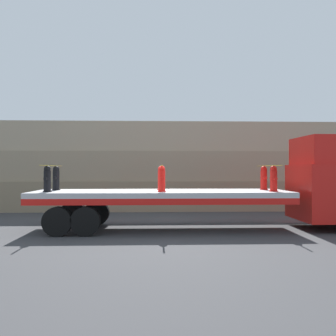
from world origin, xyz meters
TOP-DOWN VIEW (x-y plane):
  - ground_plane at (0.00, 0.00)m, footprint 120.00×120.00m
  - rock_cliff at (0.00, 6.89)m, footprint 60.00×3.30m
  - truck_cab at (5.92, 0.00)m, footprint 2.31×2.58m
  - flatbed_trailer at (-0.56, 0.00)m, footprint 8.62×2.60m
  - fire_hydrant_black_near_0 at (-3.71, -0.55)m, footprint 0.29×0.52m
  - fire_hydrant_black_far_0 at (-3.71, 0.55)m, footprint 0.29×0.52m
  - fire_hydrant_red_near_1 at (0.00, -0.55)m, footprint 0.29×0.52m
  - fire_hydrant_red_far_1 at (0.00, 0.55)m, footprint 0.29×0.52m
  - fire_hydrant_red_near_2 at (3.71, -0.55)m, footprint 0.29×0.52m
  - fire_hydrant_red_far_2 at (3.71, 0.55)m, footprint 0.29×0.52m
  - cargo_strap_rear at (-3.71, 0.00)m, footprint 0.05×2.70m
  - cargo_strap_middle at (0.00, 0.00)m, footprint 0.05×2.70m
  - cargo_strap_front at (3.71, 0.00)m, footprint 0.05×2.70m

SIDE VIEW (x-z plane):
  - ground_plane at x=0.00m, z-range 0.00..0.00m
  - flatbed_trailer at x=-0.56m, z-range 0.41..1.74m
  - truck_cab at x=5.92m, z-range -0.01..3.18m
  - fire_hydrant_black_near_0 at x=-3.71m, z-range 1.32..2.17m
  - fire_hydrant_black_far_0 at x=-3.71m, z-range 1.32..2.17m
  - fire_hydrant_red_near_1 at x=0.00m, z-range 1.32..2.17m
  - fire_hydrant_red_far_1 at x=0.00m, z-range 1.32..2.17m
  - fire_hydrant_red_near_2 at x=3.71m, z-range 1.32..2.17m
  - fire_hydrant_red_far_2 at x=3.71m, z-range 1.32..2.17m
  - cargo_strap_rear at x=-3.71m, z-range 2.19..2.20m
  - cargo_strap_middle at x=0.00m, z-range 2.19..2.20m
  - cargo_strap_front at x=3.71m, z-range 2.19..2.20m
  - rock_cliff at x=0.00m, z-range 0.00..4.44m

